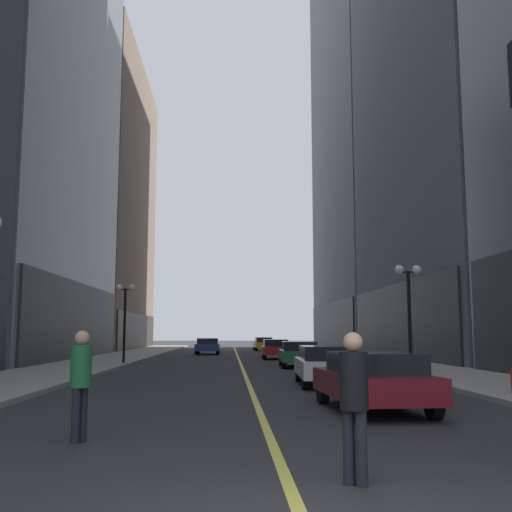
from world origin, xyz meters
The scene contains 16 objects.
ground_plane centered at (0.00, 35.00, 0.00)m, with size 200.00×200.00×0.00m, color #2D2D30.
sidewalk_left centered at (-8.25, 35.00, 0.07)m, with size 4.50×78.00×0.15m, color #9E9991.
sidewalk_right centered at (8.25, 35.00, 0.07)m, with size 4.50×78.00×0.15m, color #9E9991.
lane_centre_stripe centered at (0.00, 35.00, 0.00)m, with size 0.16×70.00×0.01m, color #E5D64C.
building_left_far centered at (-16.51, 60.00, 15.83)m, with size 12.23×26.00×31.80m.
building_right_far centered at (15.53, 60.00, 26.56)m, with size 10.25×26.00×53.34m.
car_maroon centered at (2.56, 8.45, 0.72)m, with size 2.11×4.38×1.32m.
car_white centered at (2.53, 15.16, 0.72)m, with size 1.97×4.76×1.32m.
car_green centered at (2.94, 26.12, 0.72)m, with size 2.12×4.72×1.32m.
car_red centered at (2.49, 35.80, 0.72)m, with size 1.88×4.36×1.32m.
car_blue centered at (-2.42, 45.20, 0.72)m, with size 1.97×4.40×1.32m.
car_yellow centered at (2.78, 55.05, 0.72)m, with size 1.89×4.30×1.32m.
pedestrian_in_black_coat centered at (0.77, 1.99, 1.03)m, with size 0.48×0.48×1.76m.
pedestrian_in_green_parka centered at (-3.12, 4.90, 1.05)m, with size 0.46×0.46×1.79m.
street_lamp_left_far centered at (-6.40, 27.97, 3.26)m, with size 1.06×0.36×4.43m.
street_lamp_right_mid centered at (6.40, 18.08, 3.26)m, with size 1.06×0.36×4.43m.
Camera 1 is at (-0.71, -5.11, 1.75)m, focal length 41.79 mm.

